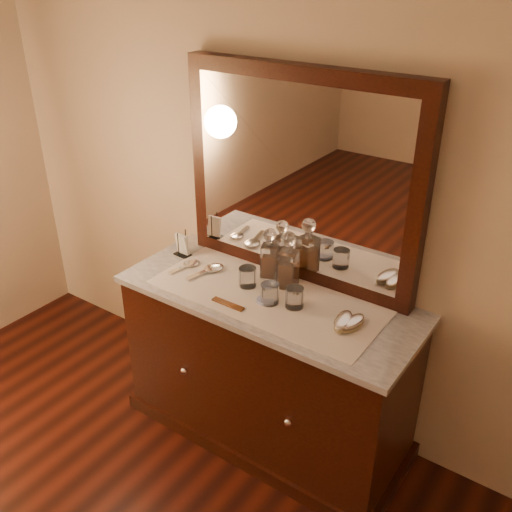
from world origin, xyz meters
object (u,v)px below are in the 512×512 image
at_px(dresser_cabinet, 267,369).
at_px(hand_mirror_outer, 189,264).
at_px(brush_near, 343,322).
at_px(brush_far, 353,323).
at_px(comb, 228,304).
at_px(pin_dish, 265,300).
at_px(napkin_rack, 182,246).
at_px(mirror_frame, 299,178).
at_px(hand_mirror_inner, 211,269).
at_px(decanter_right, 288,266).
at_px(decanter_left, 269,258).

distance_m(dresser_cabinet, hand_mirror_outer, 0.66).
xyz_separation_m(brush_near, brush_far, (0.04, 0.02, -0.00)).
relative_size(comb, hand_mirror_outer, 0.87).
height_order(pin_dish, napkin_rack, napkin_rack).
height_order(dresser_cabinet, napkin_rack, napkin_rack).
distance_m(dresser_cabinet, brush_far, 0.64).
relative_size(dresser_cabinet, mirror_frame, 1.17).
bearing_deg(hand_mirror_outer, hand_mirror_inner, 11.25).
relative_size(brush_far, hand_mirror_inner, 0.65).
relative_size(comb, brush_near, 1.00).
distance_m(mirror_frame, brush_near, 0.68).
bearing_deg(comb, hand_mirror_inner, 143.00).
xyz_separation_m(pin_dish, brush_near, (0.38, 0.03, 0.01)).
height_order(mirror_frame, decanter_right, mirror_frame).
height_order(pin_dish, decanter_left, decanter_left).
bearing_deg(brush_far, decanter_left, 163.36).
height_order(decanter_left, brush_near, decanter_left).
bearing_deg(napkin_rack, dresser_cabinet, -6.83).
bearing_deg(pin_dish, comb, -135.82).
distance_m(decanter_right, hand_mirror_outer, 0.54).
relative_size(mirror_frame, napkin_rack, 8.66).
height_order(mirror_frame, napkin_rack, mirror_frame).
xyz_separation_m(dresser_cabinet, pin_dish, (0.02, -0.06, 0.45)).
relative_size(dresser_cabinet, comb, 8.41).
height_order(napkin_rack, brush_near, napkin_rack).
bearing_deg(hand_mirror_inner, comb, -37.25).
relative_size(dresser_cabinet, decanter_left, 5.51).
xyz_separation_m(comb, brush_far, (0.54, 0.17, 0.02)).
height_order(brush_far, hand_mirror_outer, brush_far).
bearing_deg(pin_dish, decanter_left, 118.74).
distance_m(pin_dish, brush_near, 0.38).
bearing_deg(mirror_frame, decanter_right, -75.69).
bearing_deg(mirror_frame, napkin_rack, -163.52).
xyz_separation_m(mirror_frame, decanter_right, (0.03, -0.13, -0.39)).
distance_m(dresser_cabinet, hand_mirror_inner, 0.58).
distance_m(napkin_rack, decanter_left, 0.50).
bearing_deg(pin_dish, hand_mirror_outer, 173.64).
xyz_separation_m(comb, hand_mirror_inner, (-0.26, 0.20, 0.01)).
distance_m(pin_dish, hand_mirror_outer, 0.51).
xyz_separation_m(napkin_rack, decanter_right, (0.62, 0.04, 0.06)).
relative_size(decanter_right, brush_far, 1.94).
height_order(brush_near, hand_mirror_outer, brush_near).
xyz_separation_m(napkin_rack, hand_mirror_inner, (0.23, -0.05, -0.04)).
relative_size(decanter_left, hand_mirror_outer, 1.32).
bearing_deg(brush_near, brush_far, 25.00).
distance_m(brush_far, hand_mirror_outer, 0.92).
bearing_deg(comb, brush_far, 17.50).
height_order(dresser_cabinet, hand_mirror_outer, hand_mirror_outer).
bearing_deg(decanter_left, decanter_right, -15.24).
xyz_separation_m(mirror_frame, napkin_rack, (-0.59, -0.17, -0.44)).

